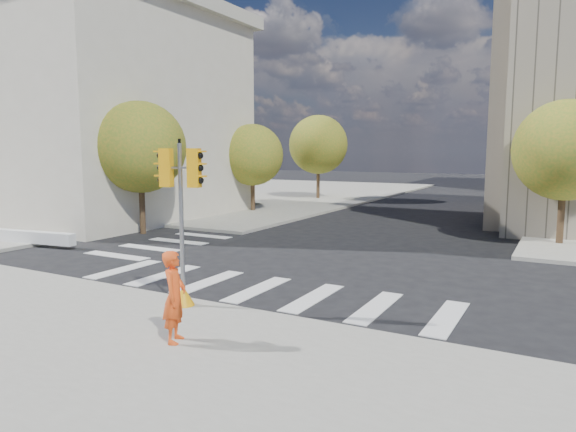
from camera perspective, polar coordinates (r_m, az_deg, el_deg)
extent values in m
plane|color=black|center=(16.82, 0.56, -6.64)|extent=(160.00, 160.00, 0.00)
cube|color=gray|center=(49.14, -5.71, 2.59)|extent=(28.00, 40.00, 0.15)
cube|color=beige|center=(35.67, -22.64, 9.86)|extent=(18.00, 14.00, 12.00)
cube|color=#B2AD9E|center=(36.57, -23.15, 19.75)|extent=(19.00, 15.00, 0.80)
cylinder|color=#382616|center=(26.03, -15.88, 0.77)|extent=(0.28, 0.28, 2.45)
sphere|color=#466F1F|center=(25.88, -16.11, 7.35)|extent=(4.40, 4.40, 4.40)
cylinder|color=#382616|center=(33.86, -3.93, 2.23)|extent=(0.28, 0.28, 2.17)
sphere|color=#466F1F|center=(33.73, -3.97, 6.78)|extent=(4.00, 4.00, 4.00)
cylinder|color=#382616|center=(42.58, 3.36, 3.57)|extent=(0.28, 0.28, 2.62)
sphere|color=#466F1F|center=(42.49, 3.39, 7.93)|extent=(4.80, 4.80, 4.80)
cylinder|color=#382616|center=(24.56, 28.04, -0.26)|extent=(0.28, 0.28, 2.38)
sphere|color=#466F1F|center=(24.39, 28.45, 6.44)|extent=(4.20, 4.20, 4.20)
cylinder|color=#382616|center=(36.50, 28.34, 2.02)|extent=(0.28, 0.28, 2.52)
sphere|color=#466F1F|center=(36.40, 28.63, 6.88)|extent=(4.60, 4.60, 4.60)
cylinder|color=#382616|center=(48.48, 28.47, 2.95)|extent=(0.28, 0.28, 2.27)
sphere|color=#466F1F|center=(48.39, 28.67, 6.18)|extent=(4.00, 4.00, 4.00)
cylinder|color=black|center=(42.40, 29.33, 6.48)|extent=(0.12, 0.12, 8.00)
cone|color=orange|center=(13.40, -11.54, -8.65)|extent=(0.56, 0.56, 0.50)
cylinder|color=gray|center=(13.03, -11.74, -1.06)|extent=(0.11, 0.11, 4.07)
cylinder|color=black|center=(12.90, -11.98, 8.15)|extent=(0.07, 0.07, 0.12)
cylinder|color=gray|center=(12.90, -11.91, 5.26)|extent=(0.89, 0.25, 0.06)
cube|color=orange|center=(13.09, -13.38, 5.25)|extent=(0.34, 0.28, 0.95)
cube|color=orange|center=(12.73, -10.39, 5.27)|extent=(0.34, 0.28, 0.95)
imported|color=#E94A15|center=(10.78, -12.50, -8.74)|extent=(0.70, 0.82, 1.89)
cube|color=silver|center=(24.97, -27.88, -1.97)|extent=(5.99, 1.31, 0.50)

